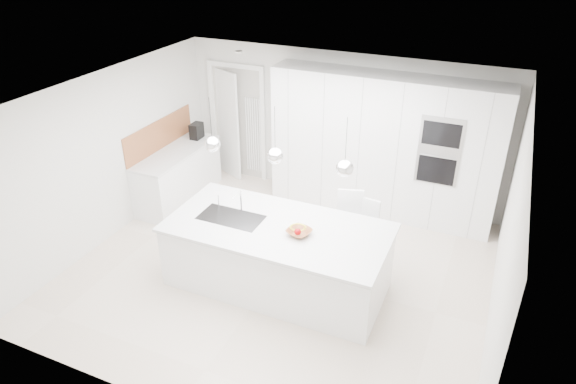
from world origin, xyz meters
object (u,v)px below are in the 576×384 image
at_px(fruit_bowl, 299,232).
at_px(bar_stool_right, 364,236).
at_px(island_base, 277,259).
at_px(espresso_machine, 197,131).
at_px(bar_stool_left, 345,231).

height_order(fruit_bowl, bar_stool_right, bar_stool_right).
bearing_deg(island_base, espresso_machine, 139.82).
bearing_deg(espresso_machine, bar_stool_right, -22.52).
height_order(island_base, bar_stool_right, bar_stool_right).
distance_m(island_base, fruit_bowl, 0.60).
distance_m(espresso_machine, bar_stool_left, 3.50).
bearing_deg(espresso_machine, fruit_bowl, -39.24).
relative_size(island_base, bar_stool_left, 2.50).
distance_m(espresso_machine, bar_stool_right, 3.72).
bearing_deg(bar_stool_left, espresso_machine, 140.76).
xyz_separation_m(espresso_machine, bar_stool_left, (3.20, -1.33, -0.48)).
height_order(espresso_machine, bar_stool_left, espresso_machine).
xyz_separation_m(fruit_bowl, espresso_machine, (-2.85, 2.16, 0.10)).
bearing_deg(fruit_bowl, espresso_machine, 142.87).
height_order(espresso_machine, bar_stool_right, espresso_machine).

